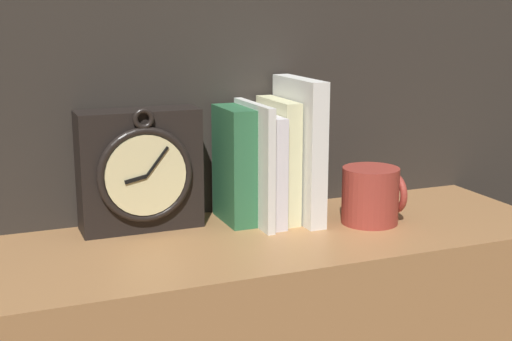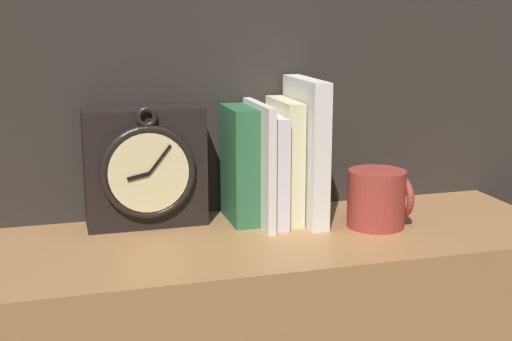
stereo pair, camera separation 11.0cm
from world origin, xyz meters
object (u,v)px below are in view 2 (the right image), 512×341
Objects in this scene: book_slot4_white at (305,150)px; mug at (378,198)px; book_slot1_white at (259,164)px; book_slot3_cream at (285,160)px; clock at (146,168)px; book_slot0_green at (240,165)px; book_slot2_white at (270,168)px.

book_slot4_white reaches higher than mug.
book_slot3_cream reaches higher than book_slot1_white.
book_slot3_cream is (0.23, -0.03, 0.00)m from clock.
book_slot4_white is 2.38× the size of mug.
clock reaches higher than mug.
clock reaches higher than book_slot0_green.
book_slot1_white is at bearing 177.90° from book_slot4_white.
book_slot3_cream is at bearing 12.54° from book_slot2_white.
book_slot2_white is at bearing 172.65° from book_slot4_white.
mug is at bearing -32.81° from book_slot3_cream.
clock reaches higher than book_slot2_white.
book_slot3_cream is (0.05, 0.01, 0.00)m from book_slot1_white.
book_slot4_white is at bearing -8.47° from clock.
book_slot1_white is 0.05m from book_slot3_cream.
book_slot1_white is at bearing 157.56° from mug.
book_slot1_white is at bearing -37.35° from book_slot0_green.
clock is 0.21m from book_slot2_white.
book_slot2_white reaches higher than mug.
book_slot3_cream is 0.17m from mug.
book_slot3_cream is 0.85× the size of book_slot4_white.
clock is at bearing 171.53° from book_slot4_white.
book_slot0_green is at bearing -5.66° from clock.
book_slot1_white reaches higher than book_slot2_white.
book_slot3_cream is 0.04m from book_slot4_white.
book_slot0_green is 0.96× the size of book_slot1_white.
clock is 0.23m from book_slot3_cream.
clock and book_slot3_cream have the same top height.
book_slot4_white is (0.26, -0.04, 0.02)m from clock.
clock is at bearing 168.77° from book_slot1_white.
clock is at bearing 174.34° from book_slot0_green.
clock is 0.16m from book_slot0_green.
book_slot0_green reaches higher than book_slot2_white.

